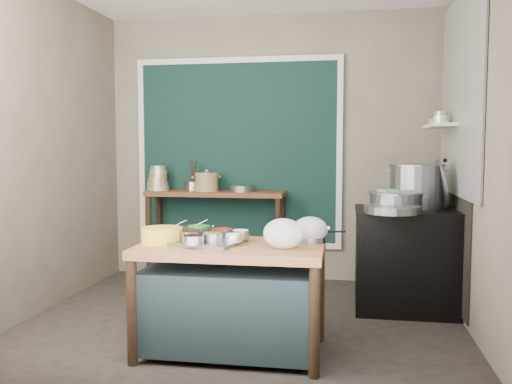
% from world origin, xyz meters
% --- Properties ---
extents(floor, '(3.50, 3.00, 0.02)m').
position_xyz_m(floor, '(0.00, 0.00, -0.01)').
color(floor, '#2F2924').
rests_on(floor, ground).
extents(back_wall, '(3.50, 0.02, 2.80)m').
position_xyz_m(back_wall, '(0.00, 1.51, 1.40)').
color(back_wall, '#776A5B').
rests_on(back_wall, floor).
extents(left_wall, '(0.02, 3.00, 2.80)m').
position_xyz_m(left_wall, '(-1.76, 0.00, 1.40)').
color(left_wall, '#776A5B').
rests_on(left_wall, floor).
extents(right_wall, '(0.02, 3.00, 2.80)m').
position_xyz_m(right_wall, '(1.76, 0.00, 1.40)').
color(right_wall, '#776A5B').
rests_on(right_wall, floor).
extents(curtain_panel, '(2.10, 0.02, 1.90)m').
position_xyz_m(curtain_panel, '(-0.35, 1.47, 1.35)').
color(curtain_panel, black).
rests_on(curtain_panel, back_wall).
extents(curtain_frame, '(2.22, 0.03, 2.02)m').
position_xyz_m(curtain_frame, '(-0.35, 1.46, 1.35)').
color(curtain_frame, beige).
rests_on(curtain_frame, back_wall).
extents(tile_panel, '(0.02, 1.70, 1.70)m').
position_xyz_m(tile_panel, '(1.74, 0.55, 1.85)').
color(tile_panel, '#B2B2AA').
rests_on(tile_panel, right_wall).
extents(soot_patch, '(0.01, 1.30, 1.30)m').
position_xyz_m(soot_patch, '(1.74, 0.65, 0.70)').
color(soot_patch, black).
rests_on(soot_patch, right_wall).
extents(wall_shelf, '(0.22, 0.70, 0.03)m').
position_xyz_m(wall_shelf, '(1.63, 0.85, 1.60)').
color(wall_shelf, beige).
rests_on(wall_shelf, right_wall).
extents(prep_table, '(1.25, 0.73, 0.75)m').
position_xyz_m(prep_table, '(0.05, -0.69, 0.38)').
color(prep_table, brown).
rests_on(prep_table, floor).
extents(back_counter, '(1.45, 0.40, 0.95)m').
position_xyz_m(back_counter, '(-0.55, 1.28, 0.47)').
color(back_counter, brown).
rests_on(back_counter, floor).
extents(stove_block, '(0.90, 0.68, 0.85)m').
position_xyz_m(stove_block, '(1.35, 0.55, 0.42)').
color(stove_block, black).
rests_on(stove_block, floor).
extents(stove_top, '(0.92, 0.69, 0.03)m').
position_xyz_m(stove_top, '(1.35, 0.55, 0.86)').
color(stove_top, black).
rests_on(stove_top, stove_block).
extents(condiment_tray, '(0.62, 0.50, 0.02)m').
position_xyz_m(condiment_tray, '(-0.17, -0.68, 0.76)').
color(condiment_tray, gray).
rests_on(condiment_tray, prep_table).
extents(condiment_bowls, '(0.62, 0.49, 0.07)m').
position_xyz_m(condiment_bowls, '(-0.18, -0.64, 0.81)').
color(condiment_bowls, gray).
rests_on(condiment_bowls, condiment_tray).
extents(yellow_basin, '(0.35, 0.35, 0.11)m').
position_xyz_m(yellow_basin, '(-0.43, -0.72, 0.80)').
color(yellow_basin, gold).
rests_on(yellow_basin, prep_table).
extents(saucepan, '(0.27, 0.27, 0.12)m').
position_xyz_m(saucepan, '(0.57, -0.51, 0.81)').
color(saucepan, gray).
rests_on(saucepan, prep_table).
extents(plastic_bag_a, '(0.32, 0.29, 0.20)m').
position_xyz_m(plastic_bag_a, '(0.42, -0.78, 0.85)').
color(plastic_bag_a, white).
rests_on(plastic_bag_a, prep_table).
extents(plastic_bag_b, '(0.29, 0.26, 0.18)m').
position_xyz_m(plastic_bag_b, '(0.57, -0.53, 0.84)').
color(plastic_bag_b, white).
rests_on(plastic_bag_b, prep_table).
extents(bowl_stack, '(0.23, 0.23, 0.26)m').
position_xyz_m(bowl_stack, '(-1.18, 1.28, 1.07)').
color(bowl_stack, tan).
rests_on(bowl_stack, back_counter).
extents(utensil_cup, '(0.18, 0.18, 0.10)m').
position_xyz_m(utensil_cup, '(-0.80, 1.29, 1.00)').
color(utensil_cup, gray).
rests_on(utensil_cup, back_counter).
extents(ceramic_crock, '(0.34, 0.34, 0.17)m').
position_xyz_m(ceramic_crock, '(-0.64, 1.26, 1.04)').
color(ceramic_crock, olive).
rests_on(ceramic_crock, back_counter).
extents(wide_bowl, '(0.27, 0.27, 0.06)m').
position_xyz_m(wide_bowl, '(-0.26, 1.26, 0.98)').
color(wide_bowl, gray).
rests_on(wide_bowl, back_counter).
extents(stock_pot, '(0.57, 0.57, 0.38)m').
position_xyz_m(stock_pot, '(1.41, 0.65, 1.07)').
color(stock_pot, gray).
rests_on(stock_pot, stove_top).
extents(pot_lid, '(0.12, 0.44, 0.43)m').
position_xyz_m(pot_lid, '(1.62, 0.62, 1.09)').
color(pot_lid, gray).
rests_on(pot_lid, stove_top).
extents(steamer, '(0.61, 0.61, 0.15)m').
position_xyz_m(steamer, '(1.22, 0.47, 0.96)').
color(steamer, gray).
rests_on(steamer, stove_top).
extents(green_cloth, '(0.31, 0.27, 0.02)m').
position_xyz_m(green_cloth, '(1.22, 0.47, 1.04)').
color(green_cloth, '#629D88').
rests_on(green_cloth, steamer).
extents(shallow_pan, '(0.49, 0.49, 0.06)m').
position_xyz_m(shallow_pan, '(1.18, 0.22, 0.91)').
color(shallow_pan, gray).
rests_on(shallow_pan, stove_top).
extents(shelf_bowl_stack, '(0.14, 0.14, 0.11)m').
position_xyz_m(shelf_bowl_stack, '(1.63, 0.81, 1.67)').
color(shelf_bowl_stack, silver).
rests_on(shelf_bowl_stack, wall_shelf).
extents(shelf_bowl_green, '(0.18, 0.18, 0.05)m').
position_xyz_m(shelf_bowl_green, '(1.63, 1.06, 1.64)').
color(shelf_bowl_green, gray).
rests_on(shelf_bowl_green, wall_shelf).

